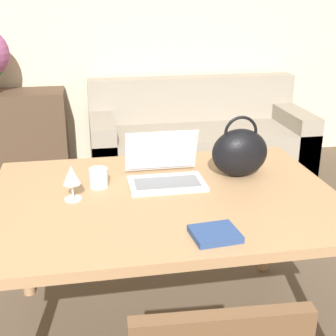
{
  "coord_description": "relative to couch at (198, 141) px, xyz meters",
  "views": [
    {
      "loc": [
        -0.24,
        -1.06,
        1.56
      ],
      "look_at": [
        0.09,
        0.73,
        0.87
      ],
      "focal_mm": 50.0,
      "sensor_mm": 36.0,
      "label": 1
    }
  ],
  "objects": [
    {
      "name": "drinking_glass",
      "position": [
        -0.95,
        -2.0,
        0.5
      ],
      "size": [
        0.08,
        0.08,
        0.09
      ],
      "color": "silver",
      "rests_on": "dining_table"
    },
    {
      "name": "dining_table",
      "position": [
        -0.68,
        -2.14,
        0.39
      ],
      "size": [
        1.47,
        1.06,
        0.75
      ],
      "color": "#A87F56",
      "rests_on": "ground_plane"
    },
    {
      "name": "wine_glass",
      "position": [
        -1.06,
        -2.12,
        0.56
      ],
      "size": [
        0.07,
        0.07,
        0.15
      ],
      "color": "silver",
      "rests_on": "dining_table"
    },
    {
      "name": "wall_back",
      "position": [
        -0.75,
        0.46,
        1.07
      ],
      "size": [
        10.0,
        0.06,
        2.7
      ],
      "color": "beige",
      "rests_on": "ground_plane"
    },
    {
      "name": "couch",
      "position": [
        0.0,
        0.0,
        0.0
      ],
      "size": [
        1.92,
        0.84,
        0.82
      ],
      "color": "gray",
      "rests_on": "ground_plane"
    },
    {
      "name": "handbag",
      "position": [
        -0.3,
        -1.98,
        0.58
      ],
      "size": [
        0.26,
        0.16,
        0.29
      ],
      "color": "black",
      "rests_on": "dining_table"
    },
    {
      "name": "laptop",
      "position": [
        -0.65,
        -1.97,
        0.52
      ],
      "size": [
        0.34,
        0.29,
        0.22
      ],
      "color": "silver",
      "rests_on": "dining_table"
    },
    {
      "name": "book",
      "position": [
        -0.57,
        -2.53,
        0.47
      ],
      "size": [
        0.17,
        0.16,
        0.02
      ],
      "rotation": [
        0.0,
        0.0,
        0.09
      ],
      "color": "navy",
      "rests_on": "dining_table"
    }
  ]
}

